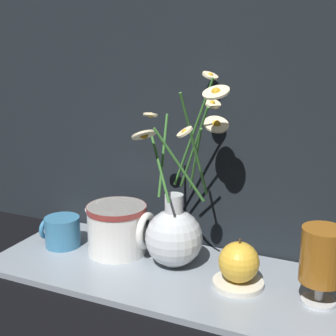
# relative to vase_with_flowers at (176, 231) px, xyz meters

# --- Properties ---
(ground_plane) EXTENTS (6.00, 6.00, 0.00)m
(ground_plane) POSITION_rel_vase_with_flowers_xyz_m (-0.00, -0.03, -0.08)
(ground_plane) COLOR black
(shelf) EXTENTS (0.71, 0.28, 0.01)m
(shelf) POSITION_rel_vase_with_flowers_xyz_m (-0.00, -0.03, -0.08)
(shelf) COLOR gray
(shelf) RESTS_ON ground_plane
(vase_with_flowers) EXTENTS (0.18, 0.21, 0.38)m
(vase_with_flowers) POSITION_rel_vase_with_flowers_xyz_m (0.00, 0.00, 0.00)
(vase_with_flowers) COLOR silver
(vase_with_flowers) RESTS_ON shelf
(yellow_mug) EXTENTS (0.09, 0.08, 0.07)m
(yellow_mug) POSITION_rel_vase_with_flowers_xyz_m (-0.26, -0.02, -0.04)
(yellow_mug) COLOR teal
(yellow_mug) RESTS_ON shelf
(ceramic_pitcher) EXTENTS (0.15, 0.13, 0.11)m
(ceramic_pitcher) POSITION_rel_vase_with_flowers_xyz_m (-0.13, 0.00, -0.01)
(ceramic_pitcher) COLOR white
(ceramic_pitcher) RESTS_ON shelf
(tea_glass) EXTENTS (0.07, 0.07, 0.14)m
(tea_glass) POSITION_rel_vase_with_flowers_xyz_m (0.28, -0.03, 0.01)
(tea_glass) COLOR silver
(tea_glass) RESTS_ON shelf
(saucer_plate) EXTENTS (0.09, 0.09, 0.01)m
(saucer_plate) POSITION_rel_vase_with_flowers_xyz_m (0.14, -0.03, -0.07)
(saucer_plate) COLOR silver
(saucer_plate) RESTS_ON shelf
(orange_fruit) EXTENTS (0.07, 0.07, 0.08)m
(orange_fruit) POSITION_rel_vase_with_flowers_xyz_m (0.14, -0.03, -0.03)
(orange_fruit) COLOR gold
(orange_fruit) RESTS_ON saucer_plate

